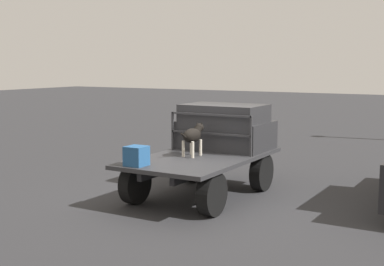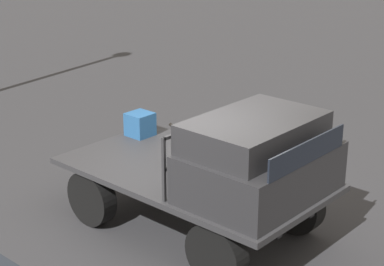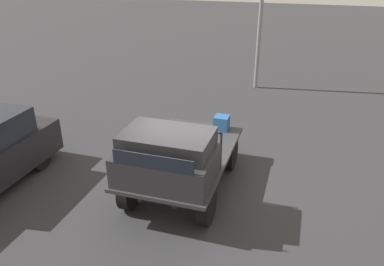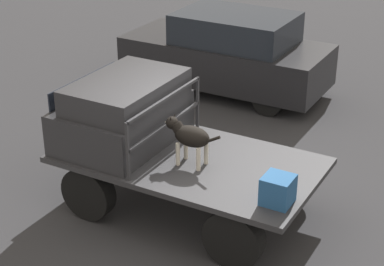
{
  "view_description": "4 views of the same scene",
  "coord_description": "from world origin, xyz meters",
  "views": [
    {
      "loc": [
        -9.44,
        -5.29,
        2.73
      ],
      "look_at": [
        -0.14,
        0.14,
        1.34
      ],
      "focal_mm": 50.0,
      "sensor_mm": 36.0,
      "label": 1
    },
    {
      "loc": [
        5.35,
        -6.0,
        4.32
      ],
      "look_at": [
        -0.14,
        0.14,
        1.34
      ],
      "focal_mm": 60.0,
      "sensor_mm": 36.0,
      "label": 2
    },
    {
      "loc": [
        7.13,
        2.41,
        4.93
      ],
      "look_at": [
        -0.14,
        0.14,
        1.34
      ],
      "focal_mm": 35.0,
      "sensor_mm": 36.0,
      "label": 3
    },
    {
      "loc": [
        -3.97,
        6.95,
        5.06
      ],
      "look_at": [
        -0.14,
        0.14,
        1.34
      ],
      "focal_mm": 60.0,
      "sensor_mm": 36.0,
      "label": 4
    }
  ],
  "objects": [
    {
      "name": "dog",
      "position": [
        -0.09,
        0.14,
        1.28
      ],
      "size": [
        0.87,
        0.29,
        0.69
      ],
      "rotation": [
        0.0,
        0.0,
        0.22
      ],
      "color": "beige",
      "rests_on": "flatbed_truck"
    },
    {
      "name": "flatbed_truck",
      "position": [
        0.0,
        0.0,
        0.61
      ],
      "size": [
        3.68,
        2.03,
        0.86
      ],
      "color": "black",
      "rests_on": "ground"
    },
    {
      "name": "truck_cab",
      "position": [
        1.08,
        0.0,
        1.33
      ],
      "size": [
        1.35,
        1.91,
        0.99
      ],
      "color": "#28282B",
      "rests_on": "flatbed_truck"
    },
    {
      "name": "ground_plane",
      "position": [
        0.0,
        0.0,
        0.0
      ],
      "size": [
        80.0,
        80.0,
        0.0
      ],
      "primitive_type": "plane",
      "color": "#2D2D30"
    },
    {
      "name": "cargo_crate",
      "position": [
        -1.56,
        0.51,
        1.04
      ],
      "size": [
        0.37,
        0.37,
        0.37
      ],
      "color": "#235184",
      "rests_on": "flatbed_truck"
    },
    {
      "name": "truck_headboard",
      "position": [
        0.37,
        0.0,
        1.41
      ],
      "size": [
        0.04,
        1.91,
        0.83
      ],
      "color": "#2D2D30",
      "rests_on": "flatbed_truck"
    }
  ]
}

